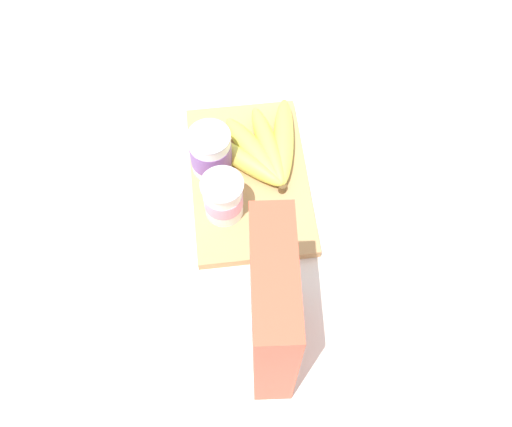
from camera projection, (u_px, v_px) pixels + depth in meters
name	position (u px, v px, depth m)	size (l,w,h in m)	color
ground_plane	(249.00, 182.00, 1.06)	(2.40, 2.40, 0.00)	silver
cutting_board	(249.00, 179.00, 1.05)	(0.32, 0.21, 0.02)	tan
cereal_box	(276.00, 310.00, 0.79)	(0.18, 0.06, 0.29)	#D85138
yogurt_cup_front	(223.00, 198.00, 0.97)	(0.07, 0.07, 0.09)	white
yogurt_cup_back	(211.00, 152.00, 1.01)	(0.07, 0.07, 0.09)	white
banana_bunch	(262.00, 149.00, 1.05)	(0.20, 0.19, 0.04)	#DBD750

